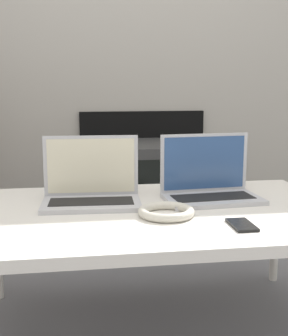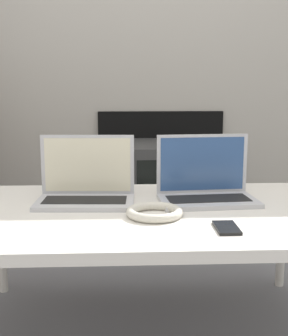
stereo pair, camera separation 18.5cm
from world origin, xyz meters
name	(u,v)px [view 2 (the right image)]	position (x,y,z in m)	size (l,w,h in m)	color
wall_back	(135,13)	(0.00, 1.75, 1.29)	(7.00, 0.08, 2.60)	#ADA89E
table	(148,218)	(0.00, 0.26, 0.42)	(1.27, 0.79, 0.45)	silver
laptop_left	(86,187)	(-0.22, 0.38, 0.50)	(0.35, 0.22, 0.24)	#B2B2B7
laptop_right	(206,185)	(0.22, 0.38, 0.50)	(0.36, 0.23, 0.24)	#B2B2B7
headphones	(155,212)	(0.02, 0.19, 0.46)	(0.18, 0.18, 0.03)	beige
phone	(227,228)	(0.22, 0.04, 0.45)	(0.07, 0.12, 0.01)	black
tv	(164,187)	(0.16, 1.44, 0.26)	(0.41, 0.52, 0.52)	#383838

